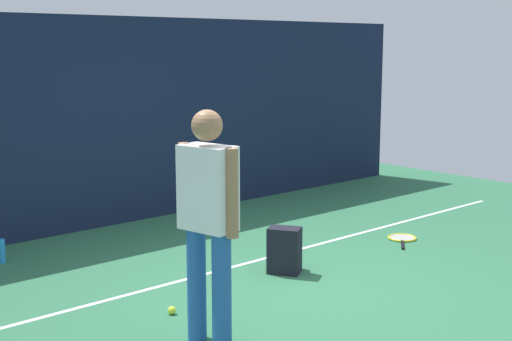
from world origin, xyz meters
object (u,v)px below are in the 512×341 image
tennis_racket (402,238)px  water_bottle (2,251)px  tennis_player (208,214)px  tennis_ball_by_fence (214,255)px  backpack (285,251)px  tennis_ball_near_player (172,310)px

tennis_racket → water_bottle: size_ratio=2.45×
tennis_player → tennis_ball_by_fence: 2.30m
tennis_racket → backpack: backpack is taller
backpack → tennis_player: bearing=86.6°
backpack → water_bottle: bearing=11.1°
backpack → water_bottle: size_ratio=1.82×
tennis_racket → tennis_ball_near_player: size_ratio=8.93×
tennis_ball_near_player → tennis_ball_by_fence: 1.56m
tennis_ball_near_player → tennis_ball_by_fence: same height
tennis_player → tennis_ball_by_fence: tennis_player is taller
water_bottle → tennis_player: bearing=-82.9°
tennis_player → water_bottle: (-0.36, 2.90, -0.85)m
backpack → water_bottle: 2.82m
water_bottle → tennis_ball_near_player: bearing=-78.1°
tennis_ball_near_player → tennis_player: bearing=-100.2°
backpack → tennis_ball_by_fence: bearing=-16.1°
tennis_ball_near_player → tennis_ball_by_fence: size_ratio=1.00×
tennis_ball_by_fence → backpack: bearing=-74.7°
backpack → water_bottle: (-1.90, 2.08, -0.09)m
tennis_racket → tennis_ball_near_player: tennis_ball_near_player is taller
tennis_racket → tennis_ball_by_fence: size_ratio=8.93×
tennis_player → tennis_ball_near_player: 1.14m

